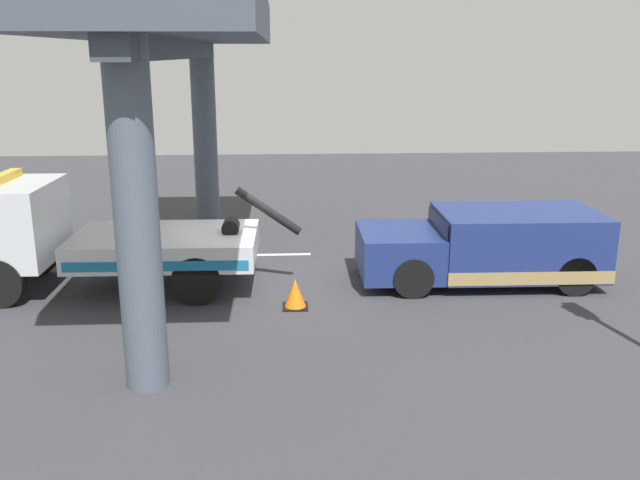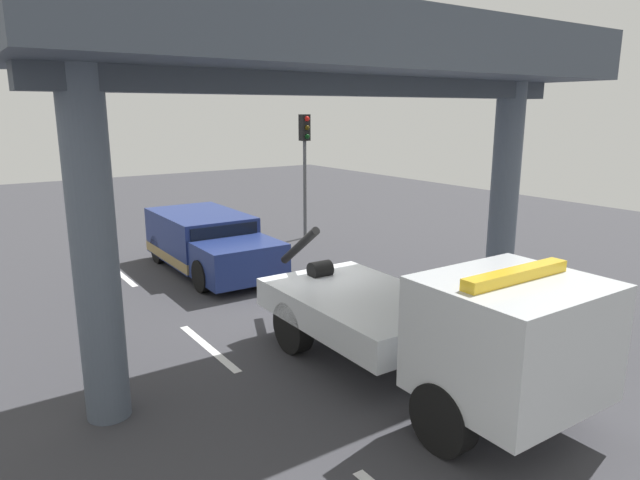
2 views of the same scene
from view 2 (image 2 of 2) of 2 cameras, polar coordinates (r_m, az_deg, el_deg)
ground_plane at (r=12.41m, az=-1.40°, el=-8.61°), size 60.00×40.00×0.10m
lane_stripe_west at (r=16.79m, az=-19.50°, el=-3.35°), size 2.60×0.16×0.01m
lane_stripe_mid at (r=11.40m, az=-11.26°, el=-10.63°), size 2.60×0.16×0.01m
tow_truck_white at (r=9.21m, az=11.73°, el=-8.44°), size 7.27×2.48×2.46m
towed_van_green at (r=16.52m, az=-11.25°, el=-0.30°), size 5.22×2.27×1.58m
overpass_structure at (r=10.36m, az=3.08°, el=17.29°), size 3.60×11.09×6.10m
traffic_light_near at (r=19.90m, az=-1.54°, el=9.20°), size 0.39×0.32×4.37m
traffic_light_far at (r=13.62m, az=18.51°, el=6.39°), size 0.39×0.32×4.26m
traffic_cone_orange at (r=13.70m, az=1.60°, el=-5.02°), size 0.50×0.50×0.59m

